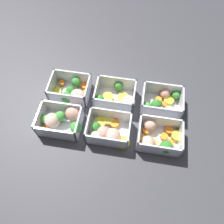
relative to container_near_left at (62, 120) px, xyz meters
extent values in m
plane|color=#38383D|center=(0.15, 0.06, -0.03)|extent=(4.00, 4.00, 0.00)
cube|color=silver|center=(0.00, -0.01, -0.03)|extent=(0.13, 0.10, 0.00)
cube|color=silver|center=(0.00, -0.05, 0.00)|extent=(0.13, 0.01, 0.06)
cube|color=silver|center=(0.00, 0.04, 0.00)|extent=(0.13, 0.00, 0.06)
cube|color=silver|center=(-0.07, -0.01, 0.00)|extent=(0.01, 0.10, 0.06)
cube|color=silver|center=(0.06, -0.01, 0.00)|extent=(0.01, 0.10, 0.06)
cylinder|color=#49883F|center=(0.05, -0.02, -0.02)|extent=(0.01, 0.01, 0.02)
sphere|color=#388433|center=(0.05, -0.02, 0.01)|extent=(0.04, 0.04, 0.04)
cylinder|color=#519448|center=(-0.01, 0.01, -0.01)|extent=(0.01, 0.01, 0.02)
sphere|color=#42933D|center=(-0.01, 0.01, 0.01)|extent=(0.03, 0.03, 0.03)
sphere|color=beige|center=(-0.03, -0.01, 0.00)|extent=(0.05, 0.05, 0.05)
cylinder|color=orange|center=(-0.05, -0.04, -0.02)|extent=(0.03, 0.03, 0.01)
sphere|color=tan|center=(0.03, 0.03, 0.00)|extent=(0.06, 0.06, 0.05)
cylinder|color=#519448|center=(-0.06, -0.01, -0.02)|extent=(0.01, 0.01, 0.01)
sphere|color=#42933D|center=(-0.06, -0.01, 0.00)|extent=(0.03, 0.03, 0.03)
cube|color=silver|center=(0.15, -0.01, -0.03)|extent=(0.13, 0.10, 0.00)
cube|color=silver|center=(0.15, -0.05, 0.00)|extent=(0.13, 0.01, 0.06)
cube|color=silver|center=(0.15, 0.04, 0.00)|extent=(0.13, 0.00, 0.06)
cube|color=silver|center=(0.09, -0.01, 0.00)|extent=(0.01, 0.10, 0.06)
cube|color=silver|center=(0.22, -0.01, 0.00)|extent=(0.01, 0.10, 0.06)
sphere|color=beige|center=(0.12, -0.04, 0.00)|extent=(0.05, 0.05, 0.04)
cylinder|color=#407A37|center=(0.11, -0.01, -0.02)|extent=(0.01, 0.01, 0.02)
sphere|color=#2D7228|center=(0.11, -0.01, 0.00)|extent=(0.03, 0.03, 0.03)
sphere|color=tan|center=(0.14, -0.02, 0.00)|extent=(0.06, 0.06, 0.04)
sphere|color=#D19E8C|center=(0.17, -0.03, 0.00)|extent=(0.05, 0.05, 0.05)
cylinder|color=yellow|center=(0.12, 0.02, -0.02)|extent=(0.05, 0.05, 0.01)
cylinder|color=orange|center=(0.17, 0.02, -0.02)|extent=(0.03, 0.03, 0.02)
cylinder|color=yellow|center=(0.21, -0.04, -0.01)|extent=(0.05, 0.05, 0.02)
cylinder|color=#DBC647|center=(0.14, 0.03, -0.02)|extent=(0.05, 0.05, 0.02)
cube|color=silver|center=(0.31, -0.01, -0.03)|extent=(0.13, 0.10, 0.00)
cube|color=silver|center=(0.31, -0.05, 0.00)|extent=(0.13, 0.01, 0.06)
cube|color=silver|center=(0.31, 0.04, 0.00)|extent=(0.13, 0.00, 0.06)
cube|color=silver|center=(0.25, -0.01, 0.00)|extent=(0.01, 0.10, 0.06)
cube|color=silver|center=(0.38, -0.01, 0.00)|extent=(0.01, 0.10, 0.06)
cylinder|color=orange|center=(0.35, -0.02, -0.02)|extent=(0.04, 0.04, 0.02)
cylinder|color=yellow|center=(0.26, -0.02, -0.02)|extent=(0.04, 0.04, 0.02)
cylinder|color=#DBC647|center=(0.30, -0.03, -0.02)|extent=(0.04, 0.04, 0.01)
cylinder|color=yellow|center=(0.37, 0.01, -0.01)|extent=(0.04, 0.04, 0.02)
sphere|color=#D19E8C|center=(0.28, -0.03, 0.00)|extent=(0.06, 0.06, 0.05)
cylinder|color=orange|center=(0.27, 0.01, -0.02)|extent=(0.03, 0.03, 0.02)
cylinder|color=orange|center=(0.33, 0.00, -0.02)|extent=(0.03, 0.03, 0.01)
cylinder|color=#407A37|center=(0.33, -0.04, -0.02)|extent=(0.01, 0.01, 0.02)
sphere|color=#2D7228|center=(0.33, -0.04, 0.01)|extent=(0.04, 0.04, 0.04)
sphere|color=#D19E8C|center=(0.28, 0.03, 0.00)|extent=(0.06, 0.06, 0.04)
cylinder|color=orange|center=(0.34, 0.03, -0.02)|extent=(0.03, 0.03, 0.01)
cube|color=silver|center=(0.00, 0.12, -0.03)|extent=(0.13, 0.10, 0.00)
cube|color=silver|center=(0.00, 0.07, 0.00)|extent=(0.13, 0.00, 0.06)
cube|color=silver|center=(0.00, 0.17, 0.00)|extent=(0.13, 0.01, 0.06)
cube|color=silver|center=(-0.07, 0.12, 0.00)|extent=(0.01, 0.10, 0.06)
cube|color=silver|center=(0.06, 0.12, 0.00)|extent=(0.01, 0.10, 0.06)
cylinder|color=#49883F|center=(-0.01, 0.08, -0.02)|extent=(0.01, 0.01, 0.01)
sphere|color=#388433|center=(-0.01, 0.08, 0.01)|extent=(0.04, 0.04, 0.04)
cylinder|color=#49883F|center=(0.01, 0.15, -0.02)|extent=(0.01, 0.01, 0.02)
sphere|color=#388433|center=(0.01, 0.15, 0.00)|extent=(0.03, 0.03, 0.03)
cylinder|color=#407A37|center=(0.00, 0.11, -0.02)|extent=(0.01, 0.01, 0.01)
sphere|color=#2D7228|center=(0.00, 0.11, 0.00)|extent=(0.03, 0.03, 0.03)
sphere|color=beige|center=(0.03, 0.10, 0.00)|extent=(0.07, 0.07, 0.05)
cylinder|color=orange|center=(0.05, 0.12, -0.02)|extent=(0.03, 0.03, 0.01)
cylinder|color=yellow|center=(-0.06, 0.11, -0.02)|extent=(0.05, 0.05, 0.01)
cylinder|color=orange|center=(-0.05, 0.15, -0.02)|extent=(0.02, 0.02, 0.01)
cylinder|color=orange|center=(0.04, 0.15, -0.02)|extent=(0.04, 0.04, 0.01)
cube|color=silver|center=(0.15, 0.12, -0.03)|extent=(0.13, 0.10, 0.00)
cube|color=silver|center=(0.15, 0.07, 0.00)|extent=(0.13, 0.00, 0.06)
cube|color=silver|center=(0.15, 0.17, 0.00)|extent=(0.13, 0.01, 0.06)
cube|color=silver|center=(0.09, 0.12, 0.00)|extent=(0.01, 0.10, 0.06)
cube|color=silver|center=(0.22, 0.12, 0.00)|extent=(0.01, 0.10, 0.06)
cylinder|color=yellow|center=(0.18, 0.13, -0.02)|extent=(0.05, 0.05, 0.01)
cylinder|color=#49883F|center=(0.10, 0.09, -0.02)|extent=(0.01, 0.01, 0.01)
sphere|color=#388433|center=(0.10, 0.09, 0.00)|extent=(0.03, 0.03, 0.03)
cylinder|color=orange|center=(0.13, 0.08, -0.02)|extent=(0.03, 0.03, 0.01)
cylinder|color=#DBC647|center=(0.17, 0.10, -0.02)|extent=(0.05, 0.05, 0.02)
cylinder|color=yellow|center=(0.13, 0.12, -0.02)|extent=(0.04, 0.04, 0.02)
sphere|color=beige|center=(0.20, 0.10, 0.00)|extent=(0.06, 0.06, 0.05)
cylinder|color=#49883F|center=(0.16, 0.16, -0.02)|extent=(0.01, 0.01, 0.01)
sphere|color=#388433|center=(0.16, 0.16, 0.00)|extent=(0.03, 0.03, 0.03)
cube|color=silver|center=(0.31, 0.12, -0.03)|extent=(0.13, 0.10, 0.00)
cube|color=silver|center=(0.31, 0.07, 0.00)|extent=(0.13, 0.00, 0.06)
cube|color=silver|center=(0.31, 0.17, 0.00)|extent=(0.13, 0.01, 0.06)
cube|color=silver|center=(0.25, 0.12, 0.00)|extent=(0.01, 0.10, 0.06)
cube|color=silver|center=(0.38, 0.12, 0.00)|extent=(0.01, 0.10, 0.06)
cylinder|color=#407A37|center=(0.30, 0.10, -0.02)|extent=(0.01, 0.01, 0.01)
sphere|color=#2D7228|center=(0.30, 0.10, 0.00)|extent=(0.04, 0.04, 0.04)
cylinder|color=orange|center=(0.30, 0.13, -0.02)|extent=(0.02, 0.02, 0.02)
cylinder|color=orange|center=(0.33, 0.12, -0.02)|extent=(0.02, 0.02, 0.01)
cylinder|color=#519448|center=(0.26, 0.09, -0.02)|extent=(0.01, 0.01, 0.01)
sphere|color=#42933D|center=(0.26, 0.09, 0.00)|extent=(0.03, 0.03, 0.03)
sphere|color=tan|center=(0.32, 0.16, -0.01)|extent=(0.05, 0.05, 0.04)
cylinder|color=yellow|center=(0.34, 0.14, -0.02)|extent=(0.04, 0.04, 0.02)
cylinder|color=#49883F|center=(0.36, 0.16, -0.02)|extent=(0.01, 0.01, 0.01)
sphere|color=#388433|center=(0.36, 0.16, 0.00)|extent=(0.03, 0.03, 0.03)
cylinder|color=#DBC647|center=(0.31, 0.08, -0.02)|extent=(0.04, 0.04, 0.01)
sphere|color=#D19E8C|center=(0.34, 0.09, 0.00)|extent=(0.04, 0.04, 0.04)
camera|label=1|loc=(0.21, -0.29, 0.62)|focal=35.00mm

